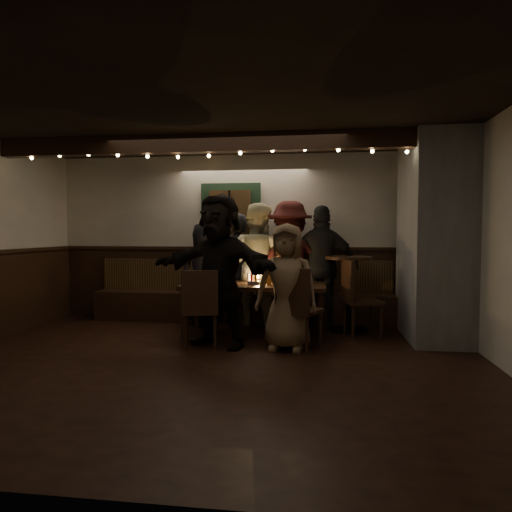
# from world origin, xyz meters

# --- Properties ---
(room) EXTENTS (6.02, 5.01, 2.62)m
(room) POSITION_xyz_m (1.07, 1.42, 1.07)
(room) COLOR black
(room) RESTS_ON ground
(dining_table) EXTENTS (1.91, 0.82, 0.83)m
(dining_table) POSITION_xyz_m (0.31, 1.40, 0.62)
(dining_table) COLOR black
(dining_table) RESTS_ON ground
(chair_near_left) EXTENTS (0.50, 0.50, 0.94)m
(chair_near_left) POSITION_xyz_m (-0.21, 0.55, 0.53)
(chair_near_left) COLOR black
(chair_near_left) RESTS_ON ground
(chair_near_right) EXTENTS (0.58, 0.58, 0.97)m
(chair_near_right) POSITION_xyz_m (0.92, 0.63, 0.55)
(chair_near_right) COLOR black
(chair_near_right) RESTS_ON ground
(chair_end) EXTENTS (0.55, 0.55, 1.01)m
(chair_end) POSITION_xyz_m (1.66, 1.41, 0.57)
(chair_end) COLOR black
(chair_end) RESTS_ON ground
(high_top) EXTENTS (0.66, 0.66, 1.04)m
(high_top) POSITION_xyz_m (1.60, 1.81, 0.66)
(high_top) COLOR black
(high_top) RESTS_ON ground
(person_a) EXTENTS (0.89, 0.76, 1.54)m
(person_a) POSITION_xyz_m (-0.52, 2.02, 0.77)
(person_a) COLOR black
(person_a) RESTS_ON ground
(person_b) EXTENTS (0.72, 0.61, 1.66)m
(person_b) POSITION_xyz_m (-0.07, 2.16, 0.83)
(person_b) COLOR black
(person_b) RESTS_ON ground
(person_c) EXTENTS (1.08, 0.98, 1.81)m
(person_c) POSITION_xyz_m (0.27, 2.03, 0.90)
(person_c) COLOR beige
(person_c) RESTS_ON ground
(person_d) EXTENTS (1.35, 1.05, 1.84)m
(person_d) POSITION_xyz_m (0.76, 2.06, 0.92)
(person_d) COLOR #3C1311
(person_d) RESTS_ON ground
(person_e) EXTENTS (1.04, 0.44, 1.77)m
(person_e) POSITION_xyz_m (1.24, 2.07, 0.89)
(person_e) COLOR black
(person_e) RESTS_ON ground
(person_f) EXTENTS (1.79, 1.19, 1.85)m
(person_f) POSITION_xyz_m (-0.02, 0.73, 0.92)
(person_f) COLOR black
(person_f) RESTS_ON ground
(person_g) EXTENTS (0.77, 0.55, 1.49)m
(person_g) POSITION_xyz_m (0.80, 0.66, 0.74)
(person_g) COLOR #876A4B
(person_g) RESTS_ON ground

